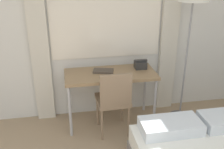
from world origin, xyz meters
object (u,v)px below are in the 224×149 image
(standing_lamp, at_px, (193,3))
(desk_chair, at_px, (114,98))
(desk, at_px, (110,78))
(telephone, at_px, (140,64))
(book, at_px, (103,71))

(standing_lamp, bearing_deg, desk_chair, -168.61)
(desk, height_order, desk_chair, desk_chair)
(standing_lamp, bearing_deg, telephone, 164.49)
(desk_chair, distance_m, standing_lamp, 1.50)
(telephone, bearing_deg, standing_lamp, -15.51)
(telephone, distance_m, book, 0.51)
(desk, distance_m, book, 0.13)
(desk, distance_m, desk_chair, 0.32)
(desk, height_order, standing_lamp, standing_lamp)
(desk, xyz_separation_m, desk_chair, (-0.01, -0.27, -0.16))
(telephone, bearing_deg, book, -176.28)
(desk, bearing_deg, desk_chair, -91.40)
(desk_chair, height_order, standing_lamp, standing_lamp)
(desk_chair, distance_m, telephone, 0.63)
(desk_chair, relative_size, standing_lamp, 0.48)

